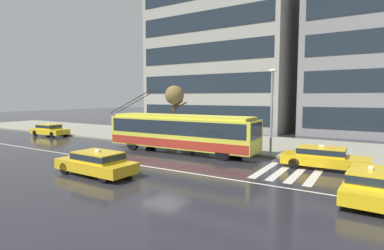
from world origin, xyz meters
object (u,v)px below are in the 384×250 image
Objects in this scene: taxi_far_behind at (50,129)px; bus_shelter at (189,122)px; pedestrian_at_shelter at (191,125)px; taxi_cross_traffic at (370,183)px; pedestrian_walking_past at (169,128)px; trolleybus at (181,132)px; pedestrian_approaching_curb at (239,128)px; taxi_ahead_of_bus at (323,157)px; street_lamp at (272,103)px; street_tree_bare at (175,96)px; taxi_oncoming_near at (97,162)px.

taxi_far_behind is 16.13m from bus_shelter.
taxi_far_behind is 16.36m from pedestrian_at_shelter.
pedestrian_walking_past is at bearing 150.82° from taxi_cross_traffic.
trolleybus reaches higher than bus_shelter.
taxi_ahead_of_bus is at bearing -25.99° from pedestrian_approaching_curb.
street_lamp is at bearing -15.69° from pedestrian_approaching_curb.
taxi_cross_traffic is 19.18m from street_tree_bare.
pedestrian_approaching_curb is at bearing -4.68° from pedestrian_at_shelter.
taxi_far_behind is (-29.71, 5.41, -0.00)m from taxi_cross_traffic.
pedestrian_approaching_curb is at bearing -5.86° from bus_shelter.
pedestrian_walking_past reaches higher than taxi_oncoming_near.
taxi_far_behind is 0.91× the size of taxi_ahead_of_bus.
pedestrian_at_shelter reaches higher than pedestrian_approaching_curb.
trolleybus is 3.96m from bus_shelter.
pedestrian_approaching_curb reaches higher than pedestrian_walking_past.
pedestrian_at_shelter is at bearing -23.93° from bus_shelter.
pedestrian_walking_past reaches higher than taxi_cross_traffic.
bus_shelter is at bearing 10.96° from taxi_far_behind.
street_tree_bare reaches higher than pedestrian_at_shelter.
taxi_oncoming_near is 2.68× the size of pedestrian_walking_past.
bus_shelter reaches higher than taxi_ahead_of_bus.
trolleybus is at bearing -46.26° from pedestrian_walking_past.
bus_shelter is 3.01m from pedestrian_walking_past.
taxi_oncoming_near is at bearing -26.37° from taxi_far_behind.
trolleybus is 2.73× the size of taxi_oncoming_near.
pedestrian_approaching_curb is 0.33× the size of street_lamp.
pedestrian_walking_past is (-4.23, 12.47, 0.48)m from taxi_oncoming_near.
taxi_ahead_of_bus is at bearing -0.59° from trolleybus.
taxi_far_behind is 0.84× the size of street_tree_bare.
taxi_oncoming_near is at bearing -107.22° from pedestrian_approaching_curb.
taxi_cross_traffic is 0.77× the size of street_lamp.
street_lamp is (-3.84, 2.45, 3.02)m from taxi_ahead_of_bus.
street_lamp reaches higher than pedestrian_approaching_curb.
bus_shelter is at bearing 156.07° from pedestrian_at_shelter.
trolleybus is 13.35m from taxi_cross_traffic.
street_lamp is at bearing 58.89° from taxi_oncoming_near.
pedestrian_at_shelter is 3.82m from street_tree_bare.
street_lamp is at bearing -8.91° from pedestrian_at_shelter.
street_tree_bare is at bearing 149.55° from taxi_cross_traffic.
taxi_cross_traffic is 5.31m from taxi_ahead_of_bus.
street_tree_bare is at bearing 129.20° from trolleybus.
taxi_ahead_of_bus is at bearing -17.80° from pedestrian_walking_past.
street_tree_bare is at bearing 17.13° from taxi_far_behind.
taxi_cross_traffic is at bearing -31.29° from bus_shelter.
bus_shelter is (-11.53, 3.73, 1.30)m from taxi_ahead_of_bus.
taxi_far_behind is at bearing -169.04° from bus_shelter.
taxi_far_behind is at bearing -175.68° from street_lamp.
street_lamp is at bearing 20.81° from trolleybus.
bus_shelter is (-1.53, 3.63, 0.45)m from trolleybus.
street_lamp is (2.79, -0.78, 1.97)m from pedestrian_approaching_curb.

